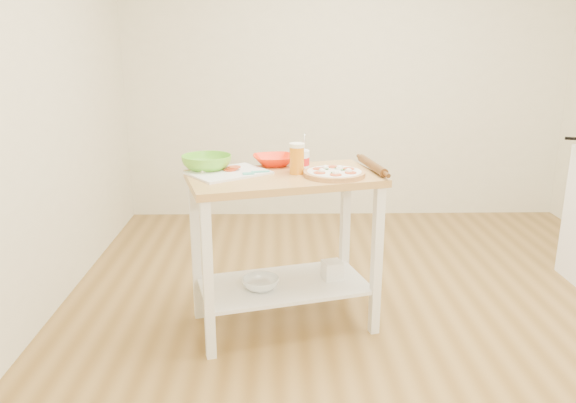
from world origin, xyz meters
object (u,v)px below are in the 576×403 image
(spatula, at_px, (255,172))
(rolling_pin, at_px, (372,166))
(orange_bowl, at_px, (274,160))
(cutting_board, at_px, (228,172))
(green_bowl, at_px, (207,163))
(knife, at_px, (208,167))
(shelf_glass_bowl, at_px, (261,284))
(beer_pint, at_px, (297,158))
(pizza, at_px, (334,173))
(shelf_bin, at_px, (332,270))
(prep_island, at_px, (284,220))
(yogurt_tub, at_px, (301,161))

(spatula, distance_m, rolling_pin, 0.67)
(orange_bowl, bearing_deg, cutting_board, -139.67)
(green_bowl, height_order, rolling_pin, green_bowl)
(knife, distance_m, shelf_glass_bowl, 0.72)
(knife, bearing_deg, beer_pint, -14.09)
(spatula, bearing_deg, beer_pint, -3.01)
(pizza, xyz_separation_m, spatula, (-0.43, 0.02, -0.00))
(cutting_board, xyz_separation_m, shelf_glass_bowl, (0.17, -0.10, -0.62))
(rolling_pin, relative_size, shelf_bin, 3.79)
(pizza, height_order, green_bowl, green_bowl)
(orange_bowl, relative_size, green_bowl, 0.86)
(prep_island, xyz_separation_m, pizza, (0.27, -0.03, 0.28))
(orange_bowl, bearing_deg, knife, -163.66)
(orange_bowl, height_order, rolling_pin, orange_bowl)
(spatula, relative_size, knife, 0.54)
(knife, relative_size, shelf_glass_bowl, 1.31)
(cutting_board, bearing_deg, pizza, -41.26)
(pizza, relative_size, knife, 1.23)
(knife, distance_m, yogurt_tub, 0.52)
(prep_island, xyz_separation_m, beer_pint, (0.07, 0.03, 0.34))
(prep_island, relative_size, yogurt_tub, 5.30)
(beer_pint, relative_size, rolling_pin, 0.42)
(prep_island, distance_m, knife, 0.52)
(prep_island, relative_size, shelf_bin, 10.64)
(green_bowl, bearing_deg, rolling_pin, 0.07)
(prep_island, xyz_separation_m, green_bowl, (-0.43, 0.11, 0.30))
(green_bowl, distance_m, beer_pint, 0.51)
(cutting_board, relative_size, rolling_pin, 1.24)
(orange_bowl, height_order, shelf_glass_bowl, orange_bowl)
(spatula, bearing_deg, rolling_pin, -1.56)
(orange_bowl, bearing_deg, spatula, -111.68)
(prep_island, relative_size, beer_pint, 6.73)
(green_bowl, bearing_deg, spatula, -24.33)
(green_bowl, relative_size, shelf_bin, 2.61)
(prep_island, relative_size, spatula, 7.73)
(knife, distance_m, green_bowl, 0.04)
(cutting_board, relative_size, beer_pint, 2.98)
(yogurt_tub, relative_size, rolling_pin, 0.53)
(prep_island, relative_size, green_bowl, 4.08)
(green_bowl, height_order, yogurt_tub, yogurt_tub)
(knife, bearing_deg, spatula, -30.38)
(knife, distance_m, beer_pint, 0.51)
(shelf_glass_bowl, bearing_deg, rolling_pin, 16.35)
(rolling_pin, bearing_deg, knife, 178.56)
(cutting_board, relative_size, spatula, 3.42)
(knife, distance_m, orange_bowl, 0.39)
(orange_bowl, bearing_deg, beer_pint, -60.03)
(orange_bowl, relative_size, rolling_pin, 0.59)
(shelf_bin, bearing_deg, pizza, -96.36)
(rolling_pin, height_order, shelf_glass_bowl, rolling_pin)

